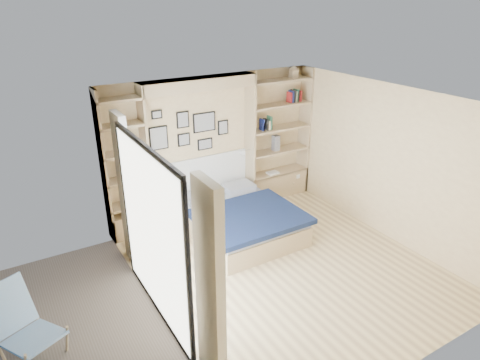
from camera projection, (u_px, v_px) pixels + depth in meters
ground at (284, 265)px, 6.41m from camera, size 4.50×4.50×0.00m
room_shell at (212, 171)px, 7.00m from camera, size 4.50×4.50×4.50m
bed at (239, 218)px, 7.20m from camera, size 1.66×2.09×1.07m
photo_gallery at (189, 130)px, 7.31m from camera, size 1.48×0.02×0.82m
reading_lamps at (203, 160)px, 7.40m from camera, size 1.92×0.12×0.15m
shelf_decor at (268, 115)px, 7.88m from camera, size 3.51×0.23×2.03m
deck_chair at (22, 323)px, 4.69m from camera, size 0.81×0.98×0.86m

